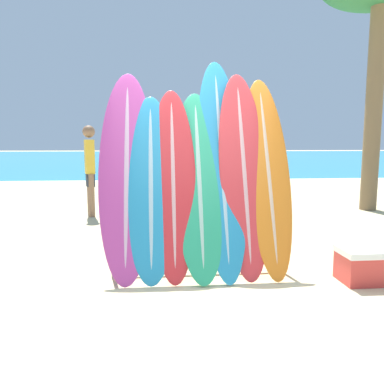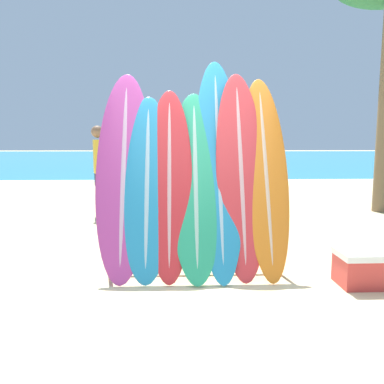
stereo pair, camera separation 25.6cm
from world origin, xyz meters
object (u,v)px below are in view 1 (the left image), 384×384
Objects in this scene: person_near_water at (90,167)px; person_mid_beach at (208,169)px; surfboard_slot_3 at (199,181)px; surfboard_slot_0 at (127,172)px; surfboard_slot_6 at (268,173)px; cooler_box at (363,265)px; person_far_left at (163,164)px; person_far_right at (211,163)px; surfboard_slot_1 at (151,185)px; surfboard_rack at (199,236)px; surfboard_slot_4 at (221,162)px; surfboard_slot_2 at (173,181)px; surfboard_slot_5 at (244,171)px.

person_near_water is 2.39m from person_mid_beach.
person_near_water is at bearing 117.16° from surfboard_slot_3.
surfboard_slot_0 reaches higher than person_near_water.
surfboard_slot_6 reaches higher than cooler_box.
person_far_left reaches higher than person_far_right.
person_far_left is (-1.06, 5.73, -0.19)m from surfboard_slot_6.
surfboard_slot_6 is (1.29, 0.05, 0.11)m from surfboard_slot_1.
surfboard_slot_0 is 2.66m from cooler_box.
surfboard_slot_3 is 1.34× the size of person_far_right.
surfboard_rack is 0.86× the size of surfboard_slot_6.
surfboard_slot_3 is (0.01, 0.09, 0.58)m from surfboard_rack.
surfboard_slot_1 reaches higher than cooler_box.
surfboard_slot_3 is 0.83× the size of surfboard_slot_4.
surfboard_slot_3 is at bearing 3.89° from surfboard_slot_2.
surfboard_slot_3 is (0.52, 0.04, 0.03)m from surfboard_slot_1.
surfboard_slot_5 is at bearing 178.62° from surfboard_slot_6.
surfboard_slot_4 is 1.36× the size of person_mid_beach.
surfboard_slot_0 is (-0.77, 0.12, 0.69)m from surfboard_rack.
surfboard_slot_6 is 1.24× the size of person_near_water.
person_mid_beach is 5.31m from person_far_right.
surfboard_slot_6 is (1.55, -0.02, -0.02)m from surfboard_slot_0.
cooler_box is (1.95, -6.22, -0.73)m from person_far_left.
surfboard_slot_5 is 2.55m from person_mid_beach.
person_far_right is at bearing 78.84° from surfboard_slot_2.
surfboard_slot_0 is 0.92× the size of surfboard_slot_4.
cooler_box is (0.89, -0.49, -0.92)m from surfboard_slot_6.
person_near_water reaches higher than cooler_box.
surfboard_slot_4 reaches higher than surfboard_slot_5.
surfboard_slot_2 is at bearing 166.71° from cooler_box.
person_mid_beach is (0.98, 2.61, -0.01)m from surfboard_slot_1.
surfboard_slot_2 reaches higher than surfboard_slot_3.
surfboard_slot_4 is at bearing 12.54° from surfboard_slot_2.
surfboard_slot_2 is at bearing 3.82° from surfboard_slot_1.
person_mid_beach is at bearing 79.89° from surfboard_slot_3.
surfboard_slot_5 is at bearing 74.58° from person_mid_beach.
surfboard_slot_6 reaches higher than surfboard_slot_2.
person_mid_beach is (0.20, 2.47, -0.24)m from surfboard_slot_4.
surfboard_slot_3 is at bearing 83.31° from surfboard_rack.
person_mid_beach is at bearing -129.11° from person_near_water.
surfboard_rack is 0.84× the size of surfboard_slot_0.
surfboard_slot_1 is at bearing -176.71° from surfboard_slot_5.
surfboard_slot_1 is at bearing -14.53° from surfboard_slot_0.
cooler_box is at bearing -29.16° from surfboard_slot_6.
cooler_box is at bearing -22.61° from surfboard_slot_4.
person_far_left is (0.49, 5.71, -0.21)m from surfboard_slot_0.
person_mid_beach reaches higher than person_far_left.
person_far_left is at bearing 92.75° from surfboard_rack.
person_far_left reaches higher than cooler_box.
cooler_box is at bearing 95.13° from person_mid_beach.
surfboard_slot_6 is 1.32× the size of person_far_left.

